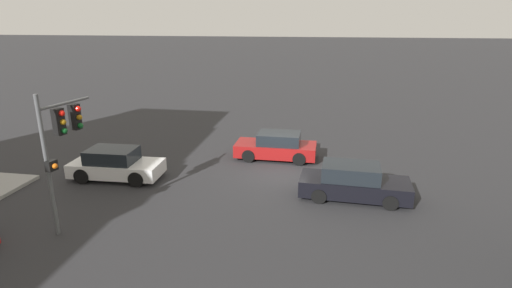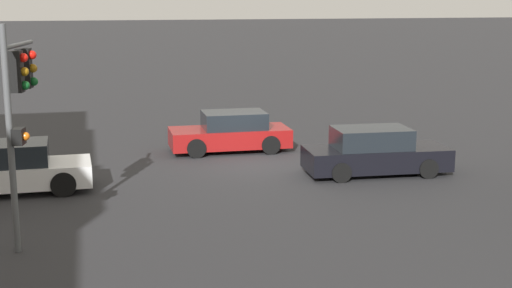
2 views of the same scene
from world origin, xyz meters
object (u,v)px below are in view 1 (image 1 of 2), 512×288
object	(u,v)px
crossing_car_0	(353,183)
crossing_car_2	(116,164)
crossing_car_1	(277,146)
traffic_signal	(61,135)

from	to	relation	value
crossing_car_0	crossing_car_2	world-z (taller)	crossing_car_0
crossing_car_0	crossing_car_1	distance (m)	5.70
traffic_signal	crossing_car_0	world-z (taller)	traffic_signal
traffic_signal	crossing_car_2	bearing A→B (deg)	109.07
traffic_signal	crossing_car_0	xyz separation A→B (m)	(-10.03, -3.98, -2.69)
traffic_signal	crossing_car_2	xyz separation A→B (m)	(0.67, -4.36, -2.70)
traffic_signal	crossing_car_0	size ratio (longest dim) A/B	1.08
crossing_car_2	crossing_car_1	bearing A→B (deg)	28.04
crossing_car_0	crossing_car_2	xyz separation A→B (m)	(10.70, -0.38, -0.00)
traffic_signal	crossing_car_1	size ratio (longest dim) A/B	1.15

